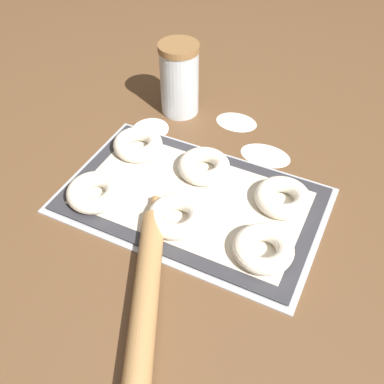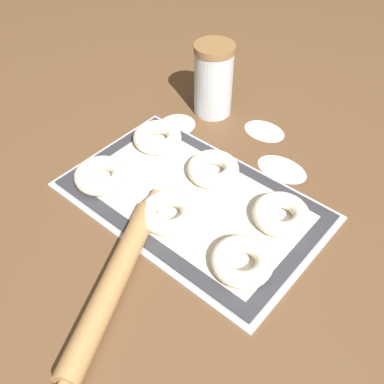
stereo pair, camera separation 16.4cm
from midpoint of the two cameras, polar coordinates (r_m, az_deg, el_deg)
ground_plane at (r=0.92m, az=4.96°, el=-2.43°), size 2.80×2.80×0.00m
baking_tray at (r=0.93m, az=5.03°, el=-1.50°), size 0.54×0.33×0.01m
baking_mat at (r=0.93m, az=5.05°, el=-1.27°), size 0.51×0.31×0.00m
bagel_front_left at (r=0.95m, az=-6.78°, el=1.67°), size 0.11×0.11×0.03m
bagel_front_center at (r=0.87m, az=2.33°, el=-3.14°), size 0.11×0.11×0.03m
bagel_front_right at (r=0.81m, az=12.20°, el=-9.18°), size 0.11×0.11×0.03m
bagel_back_left at (r=1.04m, az=0.02°, el=6.62°), size 0.11×0.11×0.03m
bagel_back_center at (r=0.97m, az=7.53°, el=2.51°), size 0.11×0.11×0.03m
bagel_back_right at (r=0.90m, az=16.38°, el=-3.21°), size 0.11×0.11×0.03m
flour_canister at (r=1.13m, az=6.99°, el=13.71°), size 0.10×0.10×0.18m
rolling_pin at (r=0.78m, az=-4.10°, el=-12.09°), size 0.21×0.42×0.04m
flour_patch_near at (r=1.04m, az=15.84°, el=2.47°), size 0.12×0.08×0.00m
flour_patch_far at (r=1.14m, az=13.32°, el=7.27°), size 0.11×0.08×0.00m
flour_patch_side at (r=1.13m, az=2.24°, el=8.25°), size 0.09×0.10×0.00m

